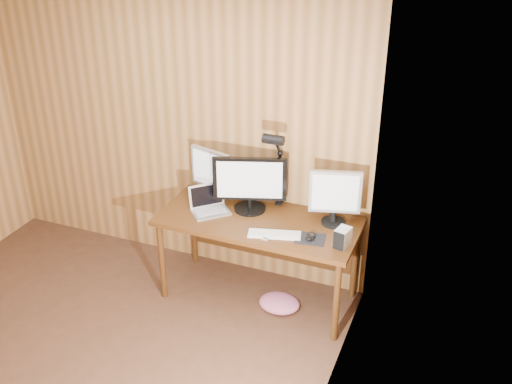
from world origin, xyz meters
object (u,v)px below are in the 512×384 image
Objects in this scene: laptop at (209,205)px; hard_drive at (343,238)px; phone at (266,237)px; desk_lamp at (276,159)px; monitor_left at (211,173)px; monitor_right at (335,196)px; desk at (262,228)px; keyboard at (274,234)px; speaker at (332,215)px; mouse at (310,236)px; monitor_center at (250,183)px.

laptop is 2.46× the size of hard_drive.
phone is 0.13× the size of desk_lamp.
monitor_left is 0.61× the size of desk_lamp.
monitor_right is 3.02× the size of hard_drive.
desk is 3.83× the size of keyboard.
keyboard is (0.70, -0.38, -0.23)m from monitor_left.
desk is at bearing 112.55° from phone.
laptop is 1.00m from speaker.
desk_lamp is at bearing 65.69° from desk.
mouse is (0.97, -0.33, -0.21)m from monitor_left.
keyboard is (0.63, -0.17, -0.04)m from laptop.
keyboard is at bearing 45.29° from phone.
monitor_right is at bearing -34.15° from laptop.
speaker is (0.40, 0.42, 0.05)m from phone.
laptop is at bearing 170.47° from mouse.
mouse is at bearing -23.27° from desk.
keyboard is at bearing -171.53° from mouse.
monitor_left is 0.61m from desk_lamp.
desk_lamp reaches higher than desk.
keyboard is (0.33, -0.31, -0.23)m from monitor_center.
desk_lamp reaches higher than speaker.
monitor_center is at bearing 166.91° from monitor_right.
hard_drive is at bearing 5.65° from phone.
keyboard is at bearing -62.12° from monitor_center.
monitor_center reaches higher than phone.
speaker is at bearing -14.22° from monitor_center.
phone is 0.64m from desk_lamp.
monitor_center reaches higher than hard_drive.
phone is at bearing -65.02° from laptop.
monitor_right is 3.98× the size of mouse.
desk is at bearing 176.21° from hard_drive.
speaker reaches higher than keyboard.
laptop is at bearing -169.12° from desk.
keyboard is 0.52m from hard_drive.
mouse is at bearing -27.70° from desk_lamp.
keyboard is at bearing -162.85° from hard_drive.
laptop is (-0.30, -0.14, -0.19)m from monitor_center.
desk_lamp reaches higher than monitor_center.
mouse is 0.33m from phone.
mouse is (-0.10, -0.29, -0.22)m from monitor_right.
hard_drive is 0.36m from speaker.
desk is at bearing 1.17° from monitor_left.
desk is 0.37m from phone.
mouse is at bearing -42.31° from monitor_center.
monitor_left is 1.07m from monitor_right.
laptop is at bearing -142.19° from desk_lamp.
monitor_left is 1.07m from speaker.
monitor_left is at bearing 136.88° from keyboard.
monitor_left is 1.20× the size of laptop.
monitor_right is 0.37m from hard_drive.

